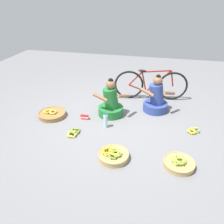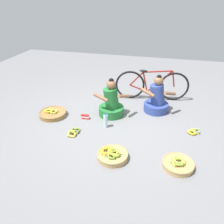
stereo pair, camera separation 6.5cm
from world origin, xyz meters
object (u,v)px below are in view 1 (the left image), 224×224
(loose_bananas_mid_left, at_px, (193,131))
(vendor_woman_front, at_px, (111,104))
(vendor_woman_behind, at_px, (156,99))
(banana_basket_front_center, at_px, (52,114))
(bicycle_leaning, at_px, (151,85))
(packet_carton_stack, at_px, (85,117))
(loose_bananas_back_center, at_px, (73,133))
(banana_basket_front_left, at_px, (113,155))
(water_bottle, at_px, (105,121))
(banana_basket_mid_right, at_px, (179,163))

(loose_bananas_mid_left, bearing_deg, vendor_woman_front, 169.61)
(vendor_woman_behind, xyz_separation_m, banana_basket_front_center, (-2.07, -0.74, -0.21))
(bicycle_leaning, distance_m, packet_carton_stack, 1.77)
(loose_bananas_back_center, bearing_deg, vendor_woman_behind, 41.63)
(vendor_woman_behind, height_order, banana_basket_front_center, vendor_woman_behind)
(banana_basket_front_left, height_order, loose_bananas_mid_left, banana_basket_front_left)
(vendor_woman_front, distance_m, banana_basket_front_left, 1.38)
(bicycle_leaning, xyz_separation_m, banana_basket_front_left, (-0.38, -2.28, -0.30))
(water_bottle, bearing_deg, banana_basket_front_center, 173.15)
(vendor_woman_front, distance_m, packet_carton_stack, 0.60)
(water_bottle, bearing_deg, vendor_woman_behind, 45.01)
(loose_bananas_mid_left, xyz_separation_m, packet_carton_stack, (-2.10, 0.00, 0.02))
(vendor_woman_front, relative_size, bicycle_leaning, 0.48)
(banana_basket_front_left, relative_size, packet_carton_stack, 2.70)
(vendor_woman_behind, bearing_deg, bicycle_leaning, 106.09)
(loose_bananas_mid_left, distance_m, loose_bananas_back_center, 2.20)
(banana_basket_front_center, height_order, loose_bananas_mid_left, banana_basket_front_center)
(packet_carton_stack, bearing_deg, water_bottle, -21.85)
(bicycle_leaning, xyz_separation_m, water_bottle, (-0.72, -1.45, -0.22))
(vendor_woman_behind, relative_size, loose_bananas_back_center, 2.85)
(loose_bananas_mid_left, height_order, loose_bananas_back_center, loose_bananas_back_center)
(bicycle_leaning, xyz_separation_m, loose_bananas_back_center, (-1.23, -1.81, -0.33))
(vendor_woman_front, relative_size, loose_bananas_back_center, 2.80)
(loose_bananas_mid_left, bearing_deg, bicycle_leaning, 125.58)
(vendor_woman_behind, height_order, banana_basket_front_left, vendor_woman_behind)
(bicycle_leaning, height_order, water_bottle, bicycle_leaning)
(banana_basket_front_center, distance_m, loose_bananas_mid_left, 2.80)
(vendor_woman_front, relative_size, water_bottle, 2.83)
(bicycle_leaning, bearing_deg, banana_basket_front_left, -99.42)
(water_bottle, height_order, packet_carton_stack, water_bottle)
(banana_basket_front_left, bearing_deg, water_bottle, 112.38)
(bicycle_leaning, height_order, banana_basket_front_left, bicycle_leaning)
(bicycle_leaning, bearing_deg, vendor_woman_front, -127.46)
(loose_bananas_mid_left, xyz_separation_m, loose_bananas_back_center, (-2.13, -0.55, 0.00))
(vendor_woman_behind, height_order, banana_basket_mid_right, vendor_woman_behind)
(packet_carton_stack, bearing_deg, vendor_woman_behind, 26.78)
(banana_basket_front_center, distance_m, packet_carton_stack, 0.70)
(bicycle_leaning, xyz_separation_m, packet_carton_stack, (-1.20, -1.25, -0.31))
(vendor_woman_front, bearing_deg, banana_basket_front_left, -75.01)
(vendor_woman_behind, bearing_deg, banana_basket_front_center, -160.24)
(bicycle_leaning, height_order, loose_bananas_back_center, bicycle_leaning)
(banana_basket_front_left, xyz_separation_m, packet_carton_stack, (-0.83, 1.03, -0.02))
(banana_basket_front_left, distance_m, water_bottle, 0.90)
(packet_carton_stack, bearing_deg, vendor_woman_front, 32.22)
(vendor_woman_behind, bearing_deg, packet_carton_stack, -153.22)
(water_bottle, bearing_deg, loose_bananas_mid_left, 6.76)
(banana_basket_mid_right, bearing_deg, banana_basket_front_center, 159.79)
(vendor_woman_behind, height_order, bicycle_leaning, vendor_woman_behind)
(vendor_woman_behind, height_order, loose_bananas_back_center, vendor_woman_behind)
(bicycle_leaning, distance_m, banana_basket_mid_right, 2.33)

